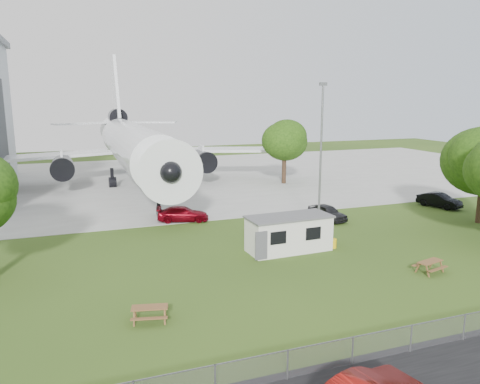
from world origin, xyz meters
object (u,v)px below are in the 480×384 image
object	(u,v)px
airliner	(133,144)
picnic_east	(429,272)
picnic_west	(150,321)
site_cabin	(289,233)

from	to	relation	value
airliner	picnic_east	bearing A→B (deg)	-70.16
picnic_west	picnic_east	xyz separation A→B (m)	(18.00, 0.53, 0.00)
airliner	picnic_west	world-z (taller)	airliner
picnic_west	picnic_east	distance (m)	18.01
site_cabin	picnic_west	size ratio (longest dim) A/B	3.78
site_cabin	picnic_east	bearing A→B (deg)	-46.92
site_cabin	picnic_east	size ratio (longest dim) A/B	3.78
picnic_west	picnic_east	world-z (taller)	same
airliner	site_cabin	xyz separation A→B (m)	(7.08, -30.87, -3.96)
site_cabin	picnic_west	xyz separation A→B (m)	(-11.40, -7.59, -1.31)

